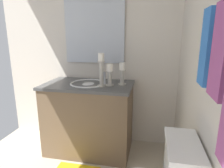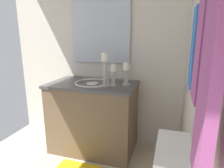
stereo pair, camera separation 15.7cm
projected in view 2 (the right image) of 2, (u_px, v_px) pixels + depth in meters
wall_back at (209, 58)px, 0.97m from camera, size 2.43×0.04×2.45m
wall_left at (95, 45)px, 2.42m from camera, size 0.04×2.22×2.45m
vanity_cabinet at (93, 117)px, 2.28m from camera, size 0.58×0.99×0.81m
sink_basin at (93, 86)px, 2.20m from camera, size 0.40×0.40×0.24m
mirror at (100, 31)px, 2.31m from camera, size 0.02×0.72×0.75m
candle_holder_tall at (126, 74)px, 2.08m from camera, size 0.09×0.09×0.24m
candle_holder_short at (113, 74)px, 2.05m from camera, size 0.09×0.09×0.23m
candle_holder_mid at (105, 69)px, 2.02m from camera, size 0.09×0.09×0.35m
towel_bar at (213, 3)px, 0.64m from camera, size 0.63×0.02×0.02m
towel_near_vanity at (195, 48)px, 0.88m from camera, size 0.13×0.03×0.36m
towel_center at (201, 52)px, 0.68m from camera, size 0.16×0.03×0.36m
towel_near_corner at (208, 91)px, 0.51m from camera, size 0.17×0.03×0.53m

